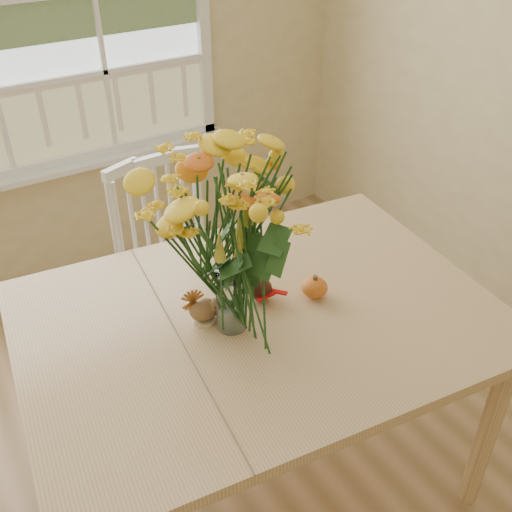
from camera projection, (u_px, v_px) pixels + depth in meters
dining_table at (259, 334)px, 2.04m from camera, size 1.66×1.27×0.83m
windsor_chair at (173, 258)px, 2.72m from camera, size 0.49×0.47×1.01m
flower_vase at (229, 240)px, 1.75m from camera, size 0.46×0.46×0.55m
pumpkin at (315, 288)px, 2.04m from camera, size 0.09×0.09×0.07m
turkey_figurine at (204, 310)px, 1.93m from camera, size 0.11×0.09×0.12m
dark_gourd at (260, 289)px, 2.03m from camera, size 0.13×0.11×0.08m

